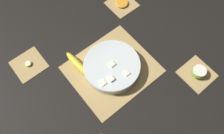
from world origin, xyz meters
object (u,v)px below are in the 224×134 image
fruit_salad_bowl (112,66)px  apple_half (199,72)px  orange_slice_whole (122,3)px  banana_coin_single (28,64)px  whole_banana (77,64)px

fruit_salad_bowl → apple_half: bearing=137.2°
orange_slice_whole → banana_coin_single: 0.63m
apple_half → orange_slice_whole: apple_half is taller
fruit_salad_bowl → orange_slice_whole: fruit_salad_bowl is taller
whole_banana → apple_half: 0.61m
whole_banana → apple_half: (-0.44, 0.42, 0.00)m
whole_banana → orange_slice_whole: (-0.44, -0.17, -0.01)m
whole_banana → orange_slice_whole: 0.47m
whole_banana → orange_slice_whole: bearing=-159.2°
banana_coin_single → apple_half: bearing=137.1°
apple_half → orange_slice_whole: 0.59m
fruit_salad_bowl → whole_banana: 0.18m
apple_half → orange_slice_whole: size_ratio=0.97×
fruit_salad_bowl → banana_coin_single: 0.43m
fruit_salad_bowl → banana_coin_single: fruit_salad_bowl is taller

